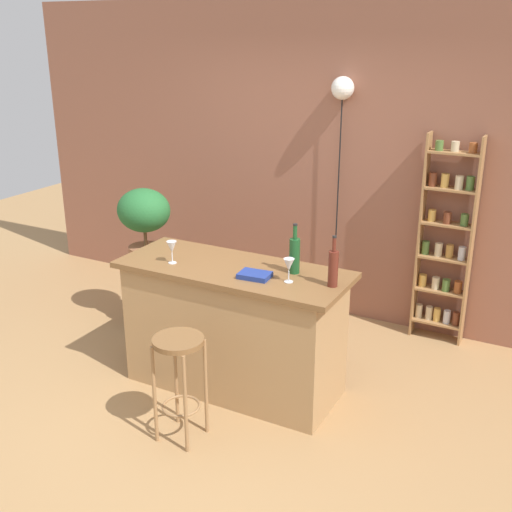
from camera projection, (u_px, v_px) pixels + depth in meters
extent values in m
plane|color=#A37A4C|center=(214.00, 405.00, 4.49)|extent=(12.00, 12.00, 0.00)
cube|color=#8C5642|center=(324.00, 163.00, 5.63)|extent=(6.40, 0.10, 2.80)
cube|color=#A87F51|center=(234.00, 331.00, 4.58)|extent=(1.53, 0.61, 0.91)
cube|color=brown|center=(233.00, 270.00, 4.42)|extent=(1.67, 0.67, 0.04)
cylinder|color=#997047|center=(155.00, 395.00, 3.98)|extent=(0.02, 0.02, 0.68)
cylinder|color=#997047|center=(185.00, 405.00, 3.87)|extent=(0.02, 0.02, 0.68)
cylinder|color=#997047|center=(176.00, 378.00, 4.17)|extent=(0.02, 0.02, 0.68)
cylinder|color=#997047|center=(206.00, 387.00, 4.07)|extent=(0.02, 0.02, 0.68)
torus|color=#997047|center=(181.00, 406.00, 4.06)|extent=(0.25, 0.25, 0.02)
cylinder|color=brown|center=(178.00, 341.00, 3.90)|extent=(0.33, 0.33, 0.03)
cube|color=#9E7042|center=(420.00, 238.00, 5.27)|extent=(0.02, 0.15, 1.76)
cube|color=#9E7042|center=(471.00, 245.00, 5.08)|extent=(0.02, 0.15, 1.76)
cube|color=#9E7042|center=(437.00, 322.00, 5.43)|extent=(0.40, 0.15, 0.02)
cylinder|color=beige|center=(419.00, 311.00, 5.48)|extent=(0.06, 0.06, 0.12)
cylinder|color=beige|center=(429.00, 313.00, 5.44)|extent=(0.06, 0.06, 0.12)
cylinder|color=gold|center=(437.00, 315.00, 5.40)|extent=(0.06, 0.06, 0.12)
cylinder|color=silver|center=(447.00, 317.00, 5.36)|extent=(0.06, 0.06, 0.12)
cylinder|color=brown|center=(456.00, 319.00, 5.33)|extent=(0.06, 0.06, 0.12)
cube|color=#9E7042|center=(440.00, 290.00, 5.33)|extent=(0.40, 0.15, 0.02)
cylinder|color=gold|center=(423.00, 280.00, 5.38)|extent=(0.06, 0.06, 0.10)
cylinder|color=beige|center=(436.00, 283.00, 5.32)|extent=(0.06, 0.06, 0.10)
cylinder|color=#4C7033|center=(446.00, 285.00, 5.28)|extent=(0.06, 0.06, 0.10)
cylinder|color=#994C23|center=(458.00, 287.00, 5.24)|extent=(0.06, 0.06, 0.10)
cube|color=#9E7042|center=(444.00, 258.00, 5.23)|extent=(0.40, 0.15, 0.02)
cylinder|color=#4C7033|center=(425.00, 247.00, 5.28)|extent=(0.06, 0.06, 0.11)
cylinder|color=beige|center=(439.00, 249.00, 5.23)|extent=(0.06, 0.06, 0.11)
cylinder|color=#AD7A38|center=(450.00, 251.00, 5.19)|extent=(0.06, 0.06, 0.11)
cylinder|color=silver|center=(462.00, 253.00, 5.14)|extent=(0.06, 0.06, 0.11)
cube|color=#9E7042|center=(447.00, 224.00, 5.13)|extent=(0.40, 0.15, 0.02)
cylinder|color=gold|center=(432.00, 215.00, 5.17)|extent=(0.06, 0.06, 0.10)
cylinder|color=brown|center=(447.00, 218.00, 5.10)|extent=(0.06, 0.06, 0.10)
cylinder|color=#4C7033|center=(465.00, 220.00, 5.05)|extent=(0.06, 0.06, 0.10)
cube|color=#9E7042|center=(451.00, 189.00, 5.03)|extent=(0.40, 0.15, 0.02)
cylinder|color=brown|center=(433.00, 179.00, 5.07)|extent=(0.06, 0.06, 0.11)
cylinder|color=gold|center=(445.00, 180.00, 5.04)|extent=(0.06, 0.06, 0.11)
cylinder|color=beige|center=(459.00, 182.00, 4.97)|extent=(0.06, 0.06, 0.11)
cylinder|color=#4C7033|center=(470.00, 183.00, 4.95)|extent=(0.06, 0.06, 0.11)
cube|color=#9E7042|center=(455.00, 153.00, 4.93)|extent=(0.40, 0.15, 0.02)
cylinder|color=#4C7033|center=(439.00, 145.00, 4.96)|extent=(0.06, 0.06, 0.08)
cylinder|color=beige|center=(455.00, 146.00, 4.92)|extent=(0.06, 0.06, 0.08)
cylinder|color=#994C23|center=(473.00, 148.00, 4.86)|extent=(0.06, 0.06, 0.08)
cylinder|color=#2D2823|center=(149.00, 299.00, 5.64)|extent=(0.36, 0.36, 0.49)
cylinder|color=#935B3D|center=(147.00, 260.00, 5.51)|extent=(0.31, 0.31, 0.26)
cylinder|color=brown|center=(145.00, 237.00, 5.44)|extent=(0.03, 0.03, 0.16)
ellipsoid|color=#23602D|center=(144.00, 210.00, 5.36)|extent=(0.47, 0.42, 0.38)
cylinder|color=#194C23|center=(295.00, 256.00, 4.27)|extent=(0.07, 0.07, 0.24)
cylinder|color=#194C23|center=(295.00, 232.00, 4.21)|extent=(0.03, 0.03, 0.10)
cylinder|color=black|center=(295.00, 225.00, 4.19)|extent=(0.03, 0.03, 0.01)
cylinder|color=#5B2319|center=(333.00, 269.00, 4.05)|extent=(0.07, 0.07, 0.24)
cylinder|color=#5B2319|center=(334.00, 245.00, 3.99)|extent=(0.02, 0.02, 0.09)
cylinder|color=black|center=(335.00, 237.00, 3.97)|extent=(0.03, 0.03, 0.01)
cylinder|color=silver|center=(173.00, 263.00, 4.49)|extent=(0.06, 0.06, 0.00)
cylinder|color=silver|center=(172.00, 258.00, 4.48)|extent=(0.01, 0.01, 0.08)
cone|color=silver|center=(172.00, 247.00, 4.45)|extent=(0.07, 0.07, 0.08)
cylinder|color=silver|center=(289.00, 282.00, 4.15)|extent=(0.06, 0.06, 0.00)
cylinder|color=silver|center=(289.00, 276.00, 4.14)|extent=(0.01, 0.01, 0.08)
cone|color=silver|center=(289.00, 265.00, 4.11)|extent=(0.07, 0.07, 0.08)
cube|color=navy|center=(255.00, 275.00, 4.22)|extent=(0.22, 0.17, 0.03)
cylinder|color=black|center=(337.00, 208.00, 5.58)|extent=(0.01, 0.01, 2.07)
sphere|color=white|center=(343.00, 88.00, 5.23)|extent=(0.19, 0.19, 0.19)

